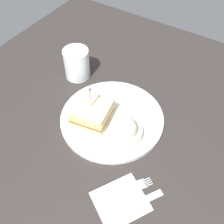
# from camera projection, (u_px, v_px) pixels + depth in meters

# --- Properties ---
(ground_plane) EXTENTS (1.01, 1.01, 0.02)m
(ground_plane) POSITION_uv_depth(u_px,v_px,m) (112.00, 122.00, 0.74)
(ground_plane) COLOR #2D2826
(plate) EXTENTS (0.27, 0.27, 0.01)m
(plate) POSITION_uv_depth(u_px,v_px,m) (112.00, 118.00, 0.72)
(plate) COLOR white
(plate) RESTS_ON ground_plane
(sandwich_half_center) EXTENTS (0.11, 0.10, 0.11)m
(sandwich_half_center) POSITION_uv_depth(u_px,v_px,m) (92.00, 112.00, 0.70)
(sandwich_half_center) COLOR beige
(sandwich_half_center) RESTS_ON plate
(coleslaw_bowl) EXTENTS (0.08, 0.08, 0.06)m
(coleslaw_bowl) POSITION_uv_depth(u_px,v_px,m) (125.00, 131.00, 0.66)
(coleslaw_bowl) COLOR silver
(coleslaw_bowl) RESTS_ON plate
(drink_glass) EXTENTS (0.08, 0.08, 0.09)m
(drink_glass) POSITION_uv_depth(u_px,v_px,m) (77.00, 65.00, 0.81)
(drink_glass) COLOR gold
(drink_glass) RESTS_ON ground_plane
(napkin) EXTENTS (0.14, 0.14, 0.00)m
(napkin) POSITION_uv_depth(u_px,v_px,m) (121.00, 201.00, 0.58)
(napkin) COLOR white
(napkin) RESTS_ON ground_plane
(fork) EXTENTS (0.08, 0.10, 0.00)m
(fork) POSITION_uv_depth(u_px,v_px,m) (133.00, 187.00, 0.60)
(fork) COLOR silver
(fork) RESTS_ON ground_plane
(knife) EXTENTS (0.08, 0.12, 0.00)m
(knife) POSITION_uv_depth(u_px,v_px,m) (139.00, 203.00, 0.58)
(knife) COLOR silver
(knife) RESTS_ON ground_plane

